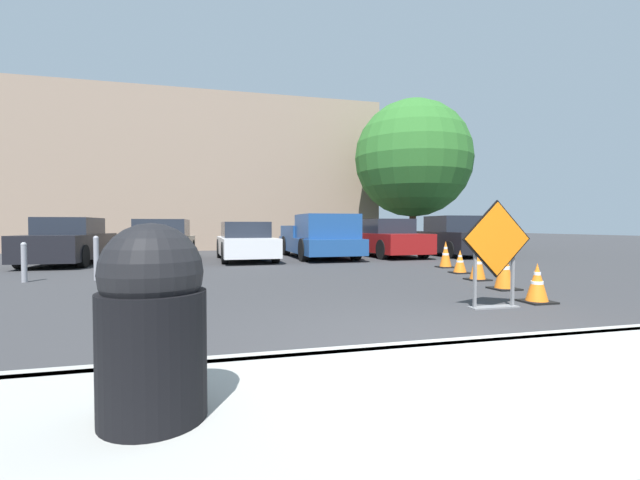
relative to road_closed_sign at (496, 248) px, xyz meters
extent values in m
plane|color=#333335|center=(-1.80, 8.12, -0.89)|extent=(96.00, 96.00, 0.00)
cube|color=#999993|center=(-1.80, -2.95, -0.82)|extent=(26.44, 2.14, 0.14)
cube|color=#999993|center=(-1.80, -1.88, -0.82)|extent=(26.44, 0.20, 0.14)
cube|color=black|center=(0.00, 0.00, 0.14)|extent=(1.14, 0.02, 1.14)
cube|color=orange|center=(0.00, -0.02, 0.14)|extent=(1.07, 0.02, 1.07)
cube|color=slate|center=(0.00, 0.04, -0.88)|extent=(0.76, 0.20, 0.02)
cube|color=slate|center=(-0.32, 0.04, -0.37)|extent=(0.04, 0.04, 1.02)
cube|color=slate|center=(0.32, 0.04, -0.37)|extent=(0.04, 0.04, 1.02)
cube|color=black|center=(0.94, 0.25, -0.87)|extent=(0.45, 0.45, 0.03)
cone|color=orange|center=(0.94, 0.25, -0.56)|extent=(0.34, 0.34, 0.59)
cylinder|color=white|center=(0.94, 0.25, -0.43)|extent=(0.11, 0.11, 0.05)
cylinder|color=white|center=(0.94, 0.25, -0.57)|extent=(0.19, 0.19, 0.05)
cube|color=black|center=(1.37, 1.58, -0.87)|extent=(0.48, 0.48, 0.03)
cone|color=orange|center=(1.37, 1.58, -0.46)|extent=(0.36, 0.36, 0.79)
cylinder|color=white|center=(1.37, 1.58, -0.29)|extent=(0.11, 0.11, 0.07)
cylinder|color=white|center=(1.37, 1.58, -0.48)|extent=(0.20, 0.20, 0.07)
cube|color=black|center=(1.72, 2.92, -0.87)|extent=(0.46, 0.46, 0.03)
cone|color=orange|center=(1.72, 2.92, -0.48)|extent=(0.34, 0.34, 0.75)
cylinder|color=white|center=(1.72, 2.92, -0.32)|extent=(0.11, 0.11, 0.07)
cylinder|color=white|center=(1.72, 2.92, -0.50)|extent=(0.19, 0.19, 0.07)
cube|color=black|center=(2.13, 4.25, -0.87)|extent=(0.44, 0.44, 0.03)
cone|color=orange|center=(2.13, 4.25, -0.57)|extent=(0.32, 0.32, 0.57)
cylinder|color=white|center=(2.13, 4.25, -0.45)|extent=(0.10, 0.10, 0.05)
cylinder|color=white|center=(2.13, 4.25, -0.58)|extent=(0.18, 0.18, 0.05)
cube|color=black|center=(2.57, 5.68, -0.87)|extent=(0.46, 0.46, 0.03)
cone|color=orange|center=(2.57, 5.68, -0.49)|extent=(0.34, 0.34, 0.74)
cylinder|color=white|center=(2.57, 5.68, -0.32)|extent=(0.11, 0.11, 0.07)
cylinder|color=white|center=(2.57, 5.68, -0.50)|extent=(0.19, 0.19, 0.07)
cube|color=black|center=(-8.38, 9.67, -0.32)|extent=(1.96, 4.43, 0.76)
cube|color=#1E232D|center=(-8.37, 9.78, 0.32)|extent=(1.64, 2.07, 0.53)
cylinder|color=black|center=(-7.63, 8.29, -0.55)|extent=(0.23, 0.67, 0.66)
cylinder|color=black|center=(-9.25, 8.36, -0.55)|extent=(0.23, 0.67, 0.66)
cylinder|color=black|center=(-7.51, 10.98, -0.55)|extent=(0.23, 0.67, 0.66)
cylinder|color=black|center=(-9.13, 11.06, -0.55)|extent=(0.23, 0.67, 0.66)
cube|color=#A39984|center=(-5.61, 9.93, -0.37)|extent=(1.99, 4.45, 0.66)
cube|color=#1E232D|center=(-5.60, 10.04, 0.25)|extent=(1.68, 2.08, 0.59)
cylinder|color=black|center=(-4.83, 8.54, -0.55)|extent=(0.23, 0.68, 0.68)
cylinder|color=black|center=(-6.50, 8.60, -0.55)|extent=(0.23, 0.68, 0.68)
cylinder|color=black|center=(-4.72, 11.25, -0.55)|extent=(0.23, 0.68, 0.68)
cylinder|color=black|center=(-6.39, 11.32, -0.55)|extent=(0.23, 0.68, 0.68)
cube|color=silver|center=(-2.84, 9.82, -0.39)|extent=(1.90, 4.50, 0.61)
cube|color=#1E232D|center=(-2.84, 9.93, 0.19)|extent=(1.62, 2.10, 0.54)
cylinder|color=black|center=(-1.98, 8.47, -0.53)|extent=(0.22, 0.72, 0.71)
cylinder|color=black|center=(-3.60, 8.41, -0.53)|extent=(0.22, 0.72, 0.71)
cylinder|color=black|center=(-2.07, 11.22, -0.53)|extent=(0.22, 0.72, 0.71)
cylinder|color=black|center=(-3.69, 11.17, -0.53)|extent=(0.22, 0.72, 0.71)
cube|color=navy|center=(-0.07, 10.34, -0.39)|extent=(2.14, 5.25, 0.55)
cube|color=navy|center=(-0.04, 9.17, 0.31)|extent=(1.91, 2.13, 0.85)
cube|color=navy|center=(-0.12, 12.58, 0.11)|extent=(1.93, 0.14, 0.45)
cube|color=navy|center=(0.87, 11.40, 0.11)|extent=(0.15, 2.50, 0.45)
cube|color=navy|center=(-1.06, 11.36, 0.11)|extent=(0.15, 2.50, 0.45)
cylinder|color=black|center=(0.90, 8.80, -0.49)|extent=(0.26, 0.79, 0.79)
cylinder|color=black|center=(-0.97, 8.76, -0.49)|extent=(0.26, 0.79, 0.79)
cylinder|color=black|center=(0.83, 11.93, -0.49)|extent=(0.26, 0.79, 0.79)
cylinder|color=black|center=(-1.04, 11.88, -0.49)|extent=(0.26, 0.79, 0.79)
cube|color=maroon|center=(2.70, 10.18, -0.33)|extent=(2.04, 4.23, 0.72)
cube|color=#1E232D|center=(2.70, 10.28, 0.31)|extent=(1.70, 1.99, 0.56)
cylinder|color=black|center=(3.61, 8.94, -0.53)|extent=(0.24, 0.73, 0.72)
cylinder|color=black|center=(1.94, 8.85, -0.53)|extent=(0.24, 0.73, 0.72)
cylinder|color=black|center=(3.47, 11.50, -0.53)|extent=(0.24, 0.73, 0.72)
cylinder|color=black|center=(1.80, 11.41, -0.53)|extent=(0.24, 0.73, 0.72)
cube|color=black|center=(5.47, 9.99, -0.31)|extent=(1.90, 4.32, 0.80)
cube|color=#1E232D|center=(5.48, 10.09, 0.40)|extent=(1.60, 2.02, 0.63)
cylinder|color=black|center=(6.21, 8.63, -0.57)|extent=(0.23, 0.65, 0.64)
cylinder|color=black|center=(4.62, 8.70, -0.57)|extent=(0.23, 0.65, 0.64)
cylinder|color=black|center=(6.32, 11.27, -0.57)|extent=(0.23, 0.65, 0.64)
cylinder|color=black|center=(4.73, 11.34, -0.57)|extent=(0.23, 0.65, 0.64)
cylinder|color=black|center=(-4.37, -2.89, -0.39)|extent=(0.58, 0.58, 0.71)
sphere|color=black|center=(-4.37, -2.89, 0.07)|extent=(0.55, 0.55, 0.55)
cylinder|color=gray|center=(-5.10, 5.04, -0.41)|extent=(0.11, 0.11, 0.96)
sphere|color=gray|center=(-5.10, 5.04, 0.07)|extent=(0.12, 0.12, 0.12)
cylinder|color=gray|center=(-6.51, 5.04, -0.42)|extent=(0.11, 0.11, 0.93)
sphere|color=gray|center=(-6.51, 5.04, 0.05)|extent=(0.12, 0.12, 0.12)
cylinder|color=gray|center=(-7.92, 5.04, -0.48)|extent=(0.11, 0.11, 0.81)
sphere|color=gray|center=(-7.92, 5.04, -0.08)|extent=(0.12, 0.12, 0.12)
cube|color=gray|center=(-4.47, 18.57, 3.01)|extent=(18.47, 5.00, 7.79)
cylinder|color=#513823|center=(5.38, 13.33, 0.28)|extent=(0.32, 0.32, 2.34)
sphere|color=#2D6B28|center=(5.38, 13.33, 3.53)|extent=(5.55, 5.55, 5.55)
camera|label=1|loc=(-4.06, -5.39, 0.33)|focal=24.00mm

